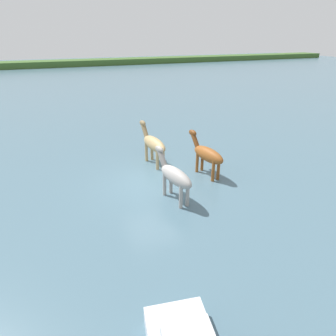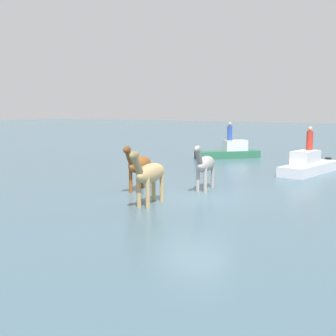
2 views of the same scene
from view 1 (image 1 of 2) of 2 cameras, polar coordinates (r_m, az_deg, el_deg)
name	(u,v)px [view 1 (image 1 of 2)]	position (r m, az deg, el deg)	size (l,w,h in m)	color
ground_plane	(152,183)	(12.52, -3.29, -3.17)	(161.92, 161.92, 0.00)	#476675
distant_shoreline	(60,66)	(67.72, -21.19, 18.74)	(145.72, 6.00, 2.40)	#3B5C27
horse_dun_straggler	(153,144)	(14.02, -2.99, 4.98)	(0.83, 2.58, 1.99)	tan
horse_rear_stallion	(207,154)	(12.96, 7.95, 2.80)	(0.87, 2.47, 1.91)	brown
horse_lead	(175,176)	(10.86, 1.34, -1.58)	(0.88, 2.48, 1.91)	#9E9993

